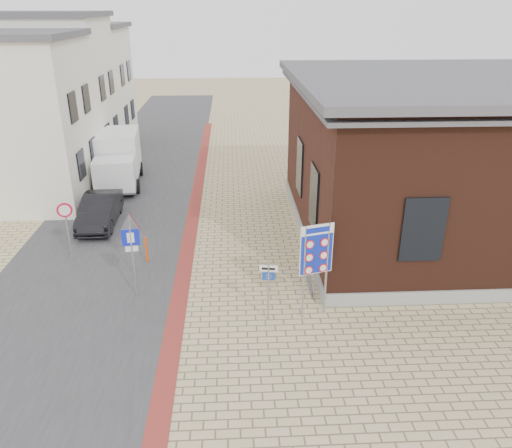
{
  "coord_description": "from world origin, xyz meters",
  "views": [
    {
      "loc": [
        -0.09,
        -13.25,
        9.35
      ],
      "look_at": [
        0.75,
        3.07,
        2.2
      ],
      "focal_mm": 35.0,
      "sensor_mm": 36.0,
      "label": 1
    }
  ],
  "objects_px": {
    "parking_sign": "(132,250)",
    "border_sign": "(316,251)",
    "essen_sign": "(268,283)",
    "sedan": "(100,210)",
    "box_truck": "(118,159)",
    "bollard": "(147,250)"
  },
  "relations": [
    {
      "from": "essen_sign",
      "to": "bollard",
      "type": "relative_size",
      "value": 1.98
    },
    {
      "from": "essen_sign",
      "to": "border_sign",
      "type": "bearing_deg",
      "value": 15.19
    },
    {
      "from": "sedan",
      "to": "box_truck",
      "type": "relative_size",
      "value": 0.75
    },
    {
      "from": "sedan",
      "to": "essen_sign",
      "type": "bearing_deg",
      "value": -50.42
    },
    {
      "from": "box_truck",
      "to": "bollard",
      "type": "bearing_deg",
      "value": -79.13
    },
    {
      "from": "box_truck",
      "to": "essen_sign",
      "type": "height_order",
      "value": "box_truck"
    },
    {
      "from": "sedan",
      "to": "bollard",
      "type": "xyz_separation_m",
      "value": [
        2.71,
        -3.91,
        -0.16
      ]
    },
    {
      "from": "box_truck",
      "to": "parking_sign",
      "type": "distance_m",
      "value": 12.59
    },
    {
      "from": "border_sign",
      "to": "essen_sign",
      "type": "xyz_separation_m",
      "value": [
        -1.5,
        -0.2,
        -0.98
      ]
    },
    {
      "from": "border_sign",
      "to": "parking_sign",
      "type": "bearing_deg",
      "value": 150.12
    },
    {
      "from": "box_truck",
      "to": "bollard",
      "type": "distance_m",
      "value": 10.16
    },
    {
      "from": "sedan",
      "to": "bollard",
      "type": "distance_m",
      "value": 4.76
    },
    {
      "from": "parking_sign",
      "to": "border_sign",
      "type": "bearing_deg",
      "value": -22.55
    },
    {
      "from": "essen_sign",
      "to": "sedan",
      "type": "bearing_deg",
      "value": 139.03
    },
    {
      "from": "sedan",
      "to": "box_truck",
      "type": "bearing_deg",
      "value": 90.51
    },
    {
      "from": "sedan",
      "to": "border_sign",
      "type": "height_order",
      "value": "border_sign"
    },
    {
      "from": "sedan",
      "to": "essen_sign",
      "type": "relative_size",
      "value": 1.98
    },
    {
      "from": "sedan",
      "to": "parking_sign",
      "type": "height_order",
      "value": "parking_sign"
    },
    {
      "from": "essen_sign",
      "to": "parking_sign",
      "type": "xyz_separation_m",
      "value": [
        -4.5,
        1.7,
        0.43
      ]
    },
    {
      "from": "parking_sign",
      "to": "box_truck",
      "type": "bearing_deg",
      "value": 95.02
    },
    {
      "from": "sedan",
      "to": "border_sign",
      "type": "distance_m",
      "value": 11.92
    },
    {
      "from": "border_sign",
      "to": "essen_sign",
      "type": "distance_m",
      "value": 1.8
    }
  ]
}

